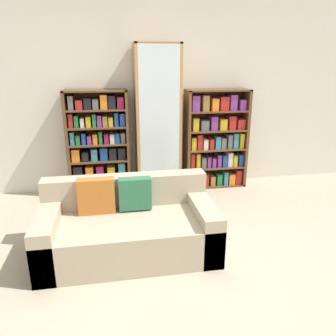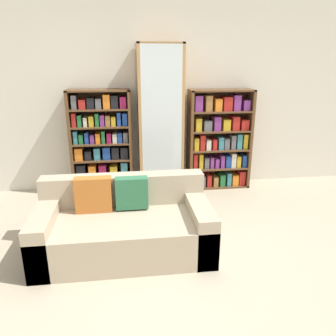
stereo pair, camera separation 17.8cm
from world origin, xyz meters
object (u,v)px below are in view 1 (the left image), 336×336
(bookshelf_left, at_px, (99,144))
(display_cabinet, at_px, (158,120))
(bookshelf_right, at_px, (216,141))
(couch, at_px, (128,227))
(wine_bottle, at_px, (191,196))

(bookshelf_left, height_order, display_cabinet, display_cabinet)
(bookshelf_right, bearing_deg, display_cabinet, -178.95)
(couch, height_order, bookshelf_right, bookshelf_right)
(bookshelf_left, xyz_separation_m, display_cabinet, (0.83, -0.02, 0.31))
(bookshelf_left, distance_m, display_cabinet, 0.89)
(wine_bottle, bearing_deg, bookshelf_left, 148.83)
(bookshelf_right, height_order, wine_bottle, bookshelf_right)
(couch, xyz_separation_m, bookshelf_left, (-0.29, 1.63, 0.46))
(couch, relative_size, display_cabinet, 0.82)
(couch, distance_m, bookshelf_left, 1.72)
(couch, distance_m, display_cabinet, 1.87)
(wine_bottle, bearing_deg, bookshelf_right, 52.39)
(display_cabinet, bearing_deg, bookshelf_left, 178.90)
(couch, bearing_deg, wine_bottle, 46.56)
(couch, bearing_deg, display_cabinet, 71.38)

